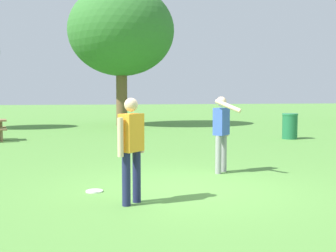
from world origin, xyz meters
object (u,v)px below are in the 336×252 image
person_catcher (222,128)px  frisbee (94,191)px  person_thrower (131,143)px  tree_broad_center (121,31)px  trash_can_beside_table (290,126)px

person_catcher → frisbee: (-2.74, -1.30, -0.95)m
person_thrower → person_catcher: 3.14m
frisbee → tree_broad_center: 16.21m
person_catcher → tree_broad_center: 14.61m
tree_broad_center → person_catcher: bearing=-86.3°
person_catcher → trash_can_beside_table: 7.75m
trash_can_beside_table → tree_broad_center: 10.66m
person_catcher → person_thrower: bearing=-134.3°
person_thrower → tree_broad_center: (1.29, 16.27, 4.01)m
person_thrower → person_catcher: same height
person_thrower → person_catcher: bearing=45.7°
trash_can_beside_table → tree_broad_center: bearing=125.4°
frisbee → person_catcher: bearing=25.4°
person_catcher → tree_broad_center: (-0.90, 14.03, 3.99)m
frisbee → tree_broad_center: bearing=83.2°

